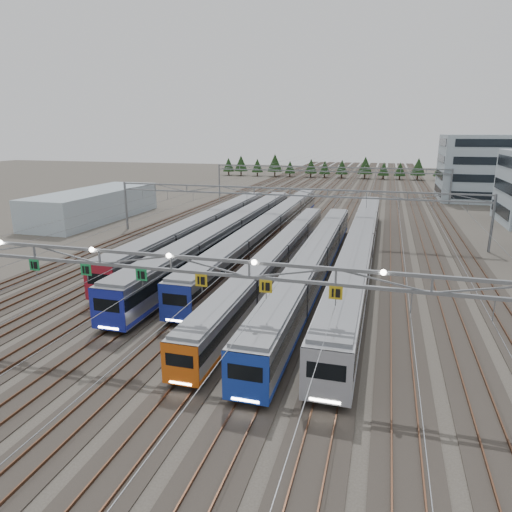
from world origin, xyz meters
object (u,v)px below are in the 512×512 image
(train_e, at_px, (314,262))
(gantry_mid, at_px, (290,198))
(train_b, at_px, (231,232))
(west_shed, at_px, (94,205))
(gantry_far, at_px, (328,173))
(depot_bldg_north, at_px, (489,168))
(train_a, at_px, (206,228))
(train_f, at_px, (360,247))
(train_c, at_px, (271,228))
(gantry_near, at_px, (170,267))
(train_d, at_px, (278,257))

(train_e, height_order, gantry_mid, gantry_mid)
(train_b, relative_size, west_shed, 2.03)
(gantry_mid, height_order, west_shed, gantry_mid)
(gantry_far, relative_size, depot_bldg_north, 2.56)
(train_a, bearing_deg, train_e, -35.71)
(train_b, relative_size, gantry_mid, 1.08)
(train_e, bearing_deg, gantry_mid, 109.67)
(train_f, distance_m, gantry_far, 57.46)
(train_f, bearing_deg, west_shed, 160.38)
(train_a, bearing_deg, train_f, -13.13)
(train_c, distance_m, depot_bldg_north, 69.51)
(gantry_far, height_order, west_shed, gantry_far)
(train_b, bearing_deg, train_a, 159.30)
(train_e, xyz_separation_m, gantry_far, (-6.75, 63.89, 4.25))
(train_c, height_order, gantry_mid, gantry_mid)
(train_e, height_order, gantry_near, gantry_near)
(train_d, height_order, west_shed, west_shed)
(train_d, relative_size, depot_bldg_north, 2.42)
(train_b, distance_m, gantry_far, 53.24)
(train_e, relative_size, train_f, 0.80)
(train_b, xyz_separation_m, west_shed, (-32.16, 14.34, 0.42))
(depot_bldg_north, bearing_deg, gantry_near, -111.56)
(west_shed, bearing_deg, train_b, -24.02)
(train_a, relative_size, gantry_mid, 0.95)
(train_f, bearing_deg, depot_bldg_north, 68.33)
(gantry_mid, xyz_separation_m, gantry_far, (0.00, 45.00, 0.00))
(train_c, height_order, train_d, train_c)
(train_a, distance_m, west_shed, 30.41)
(depot_bldg_north, bearing_deg, west_shed, -148.01)
(depot_bldg_north, height_order, west_shed, depot_bldg_north)
(train_b, xyz_separation_m, gantry_mid, (6.75, 7.65, 4.10))
(train_a, bearing_deg, train_d, -40.28)
(gantry_near, bearing_deg, train_a, 108.15)
(train_d, distance_m, gantry_far, 62.59)
(train_f, relative_size, gantry_far, 1.15)
(train_a, bearing_deg, gantry_far, 77.55)
(train_b, height_order, depot_bldg_north, depot_bldg_north)
(train_b, height_order, gantry_near, gantry_near)
(train_c, bearing_deg, train_d, -72.99)
(depot_bldg_north, bearing_deg, gantry_far, -166.04)
(train_b, xyz_separation_m, depot_bldg_north, (44.00, 61.90, 5.41))
(train_b, relative_size, gantry_far, 1.08)
(gantry_mid, relative_size, gantry_far, 1.00)
(train_a, distance_m, gantry_mid, 13.36)
(gantry_mid, xyz_separation_m, depot_bldg_north, (37.25, 54.26, 1.32))
(train_e, bearing_deg, train_b, 140.22)
(train_c, height_order, gantry_near, gantry_near)
(train_a, distance_m, train_e, 22.17)
(train_a, relative_size, train_d, 1.00)
(train_a, bearing_deg, train_b, -20.70)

